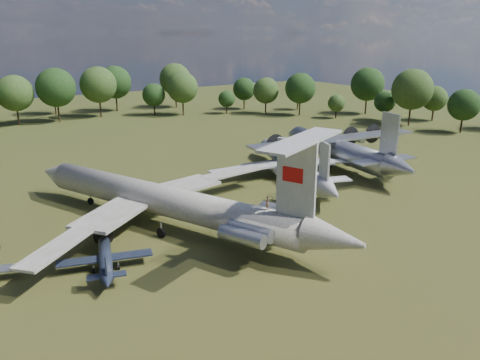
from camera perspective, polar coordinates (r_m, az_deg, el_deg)
ground at (r=70.13m, az=-5.32°, el=-3.88°), size 300.00×300.00×0.00m
il62_airliner at (r=64.82m, az=-9.13°, el=-3.14°), size 64.52×71.54×5.74m
tu104_jet at (r=86.25m, az=6.25°, el=1.63°), size 42.75×49.06×4.12m
an12_transport at (r=95.17m, az=11.77°, el=3.30°), size 42.63×46.42×5.51m
small_prop_west at (r=55.15m, az=-16.07°, el=-9.52°), size 13.98×16.57×2.09m
person_on_il62 at (r=54.59m, az=3.35°, el=-2.80°), size 0.68×0.54×1.64m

